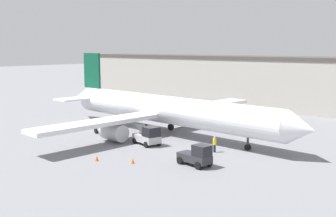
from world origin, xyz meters
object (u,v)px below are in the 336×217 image
ground_crew_worker (215,144)px  safety_cone_near (97,158)px  pushback_tug (107,126)px  safety_cone_far (133,161)px  belt_loader_truck (148,136)px  airplane (163,110)px  baggage_tug (197,156)px

ground_crew_worker → safety_cone_near: ground_crew_worker is taller
pushback_tug → safety_cone_near: (9.43, -9.45, -0.76)m
safety_cone_near → safety_cone_far: bearing=27.1°
ground_crew_worker → safety_cone_near: 12.84m
ground_crew_worker → belt_loader_truck: (-7.87, -2.31, 0.14)m
belt_loader_truck → safety_cone_far: size_ratio=7.09×
airplane → belt_loader_truck: 7.13m
airplane → belt_loader_truck: (3.08, -6.07, -2.12)m
baggage_tug → pushback_tug: pushback_tug is taller
baggage_tug → airplane: bearing=151.0°
pushback_tug → safety_cone_near: 13.37m
airplane → safety_cone_far: (7.44, -12.82, -2.92)m
safety_cone_near → belt_loader_truck: bearing=96.4°
ground_crew_worker → baggage_tug: size_ratio=0.48×
ground_crew_worker → safety_cone_far: bearing=-164.0°
ground_crew_worker → pushback_tug: pushback_tug is taller
airplane → baggage_tug: size_ratio=11.16×
baggage_tug → belt_loader_truck: belt_loader_truck is taller
belt_loader_truck → safety_cone_far: 8.07m
ground_crew_worker → baggage_tug: baggage_tug is taller
belt_loader_truck → safety_cone_far: bearing=-44.2°
ground_crew_worker → safety_cone_far: ground_crew_worker is taller
belt_loader_truck → pushback_tug: (-8.48, 0.96, -0.04)m
safety_cone_far → airplane: bearing=120.1°
airplane → pushback_tug: 7.74m
safety_cone_near → safety_cone_far: same height
baggage_tug → safety_cone_far: 6.39m
safety_cone_near → pushback_tug: bearing=134.9°
pushback_tug → airplane: bearing=55.5°
ground_crew_worker → pushback_tug: 16.40m
airplane → ground_crew_worker: (10.95, -3.77, -2.26)m
ground_crew_worker → safety_cone_far: (-3.51, -9.05, -0.66)m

